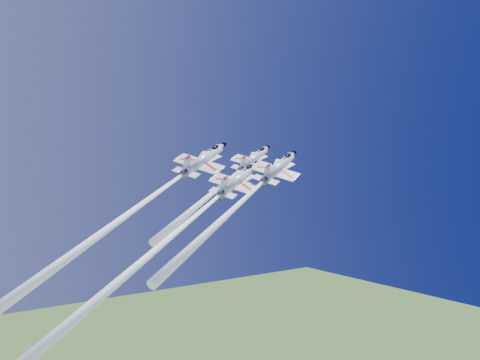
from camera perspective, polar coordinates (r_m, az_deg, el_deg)
jet_lead at (r=114.40m, az=-1.79°, el=-0.44°), size 31.58×19.01×28.96m
jet_left at (r=104.32m, az=-11.11°, el=-3.04°), size 46.74×28.67×48.27m
jet_right at (r=104.13m, az=0.20°, el=-2.29°), size 36.36×21.96×34.10m
jet_slot at (r=95.93m, az=-7.50°, el=-6.13°), size 46.05×28.39×48.95m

